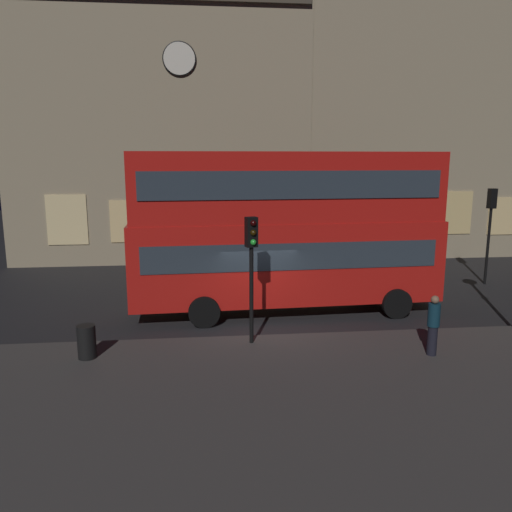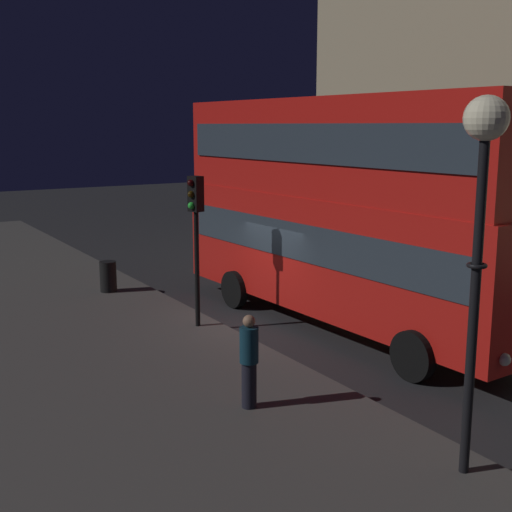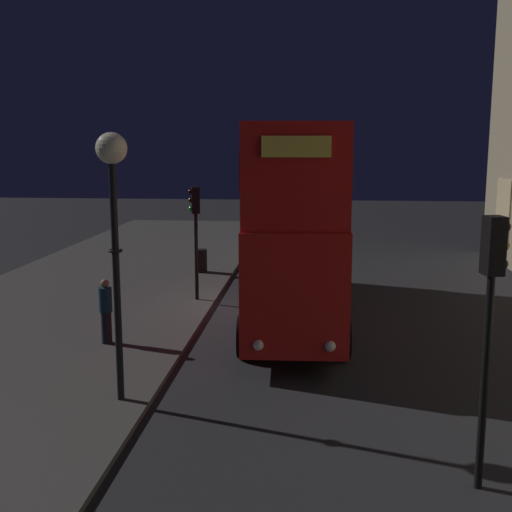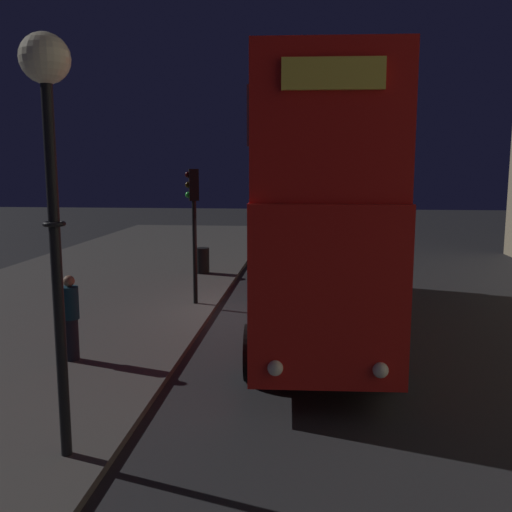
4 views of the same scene
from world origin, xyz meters
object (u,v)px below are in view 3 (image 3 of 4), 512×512
traffic_light_far_side (491,297)px  street_lamp (113,191)px  double_decker_bus (294,214)px  litter_bin (201,261)px  traffic_light_near_kerb (195,219)px  pedestrian (106,310)px

traffic_light_far_side → street_lamp: size_ratio=0.79×
double_decker_bus → litter_bin: size_ratio=12.01×
traffic_light_far_side → litter_bin: bearing=15.0°
traffic_light_near_kerb → traffic_light_far_side: 12.70m
traffic_light_far_side → pedestrian: 10.16m
pedestrian → double_decker_bus: bearing=145.9°
double_decker_bus → traffic_light_far_side: (9.42, 3.19, -0.15)m
street_lamp → litter_bin: street_lamp is taller
street_lamp → litter_bin: size_ratio=5.78×
litter_bin → pedestrian: bearing=-4.7°
double_decker_bus → street_lamp: size_ratio=2.08×
traffic_light_near_kerb → street_lamp: (8.39, 0.02, 1.50)m
double_decker_bus → traffic_light_near_kerb: 3.59m
litter_bin → traffic_light_near_kerb: bearing=8.3°
double_decker_bus → traffic_light_far_side: double_decker_bus is taller
traffic_light_far_side → street_lamp: street_lamp is taller
traffic_light_far_side → litter_bin: (-15.51, -7.08, -2.42)m
double_decker_bus → street_lamp: (6.86, -3.21, 1.16)m
traffic_light_far_side → pedestrian: bearing=42.5°
pedestrian → traffic_light_far_side: bearing=72.7°
pedestrian → litter_bin: size_ratio=1.85×
traffic_light_near_kerb → pedestrian: (4.84, -1.44, -1.80)m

